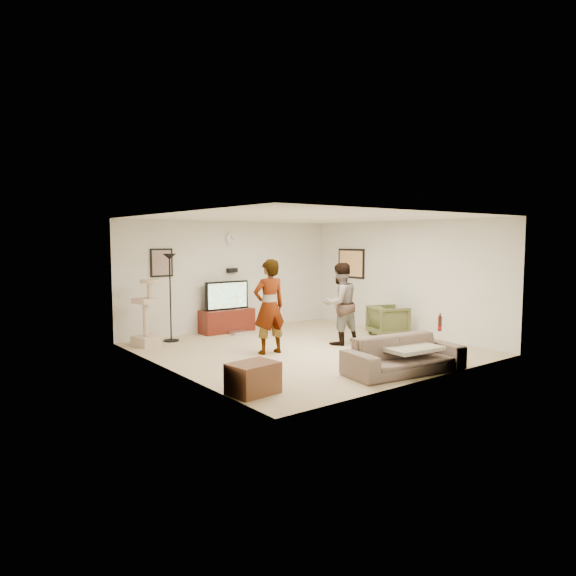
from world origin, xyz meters
TOP-DOWN VIEW (x-y plane):
  - floor at (0.00, 0.00)m, footprint 5.50×5.50m
  - ceiling at (0.00, 0.00)m, footprint 5.50×5.50m
  - wall_back at (0.00, 2.75)m, footprint 5.50×0.04m
  - wall_front at (0.00, -2.75)m, footprint 5.50×0.04m
  - wall_left at (-2.75, 0.00)m, footprint 0.04×5.50m
  - wall_right at (2.75, 0.00)m, footprint 0.04×5.50m
  - wall_clock at (0.00, 2.72)m, footprint 0.26×0.04m
  - wall_speaker at (0.00, 2.69)m, footprint 0.25×0.10m
  - picture_back at (-1.70, 2.73)m, footprint 0.42×0.03m
  - picture_right at (2.73, 1.60)m, footprint 0.03×0.78m
  - tv_stand at (-0.26, 2.50)m, footprint 1.24×0.45m
  - console_box at (-0.18, 2.11)m, footprint 0.40×0.30m
  - tv at (-0.26, 2.50)m, footprint 1.07×0.08m
  - tv_screen at (-0.26, 2.46)m, footprint 0.99×0.01m
  - floor_lamp at (-1.72, 2.30)m, footprint 0.32×0.32m
  - cat_tree at (-2.32, 2.15)m, footprint 0.53×0.53m
  - person_left at (-0.78, 0.13)m, footprint 0.67×0.47m
  - person_right at (0.83, -0.04)m, footprint 0.84×0.68m
  - sofa at (0.09, -2.28)m, footprint 2.04×1.07m
  - throw_blanket at (0.21, -2.28)m, footprint 0.96×0.78m
  - beer_bottle at (0.99, -2.28)m, footprint 0.06×0.06m
  - armchair at (2.27, -0.03)m, footprint 0.93×0.92m
  - side_table at (-2.40, -1.76)m, footprint 0.70×0.56m
  - toy_ball at (-1.42, -0.46)m, footprint 0.08×0.08m

SIDE VIEW (x-z plane):
  - floor at x=0.00m, z-range -0.02..0.00m
  - console_box at x=-0.18m, z-range 0.00..0.07m
  - toy_ball at x=-1.42m, z-range 0.00..0.08m
  - side_table at x=-2.40m, z-range 0.00..0.43m
  - tv_stand at x=-0.26m, z-range 0.00..0.52m
  - sofa at x=0.09m, z-range 0.00..0.57m
  - armchair at x=2.27m, z-range 0.00..0.67m
  - throw_blanket at x=0.21m, z-range 0.35..0.41m
  - cat_tree at x=-2.32m, z-range 0.00..1.32m
  - beer_bottle at x=0.99m, z-range 0.57..0.82m
  - person_right at x=0.83m, z-range 0.00..1.63m
  - tv at x=-0.26m, z-range 0.52..1.15m
  - tv_screen at x=-0.26m, z-range 0.56..1.11m
  - person_left at x=-0.78m, z-range 0.00..1.73m
  - floor_lamp at x=-1.72m, z-range 0.00..1.79m
  - wall_back at x=0.00m, z-range 0.00..2.50m
  - wall_front at x=0.00m, z-range 0.00..2.50m
  - wall_left at x=-2.75m, z-range 0.00..2.50m
  - wall_right at x=2.75m, z-range 0.00..2.50m
  - wall_speaker at x=0.00m, z-range 1.33..1.43m
  - picture_right at x=2.73m, z-range 1.19..1.81m
  - picture_back at x=-1.70m, z-range 1.34..1.86m
  - wall_clock at x=0.00m, z-range 1.97..2.23m
  - ceiling at x=0.00m, z-range 2.50..2.52m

